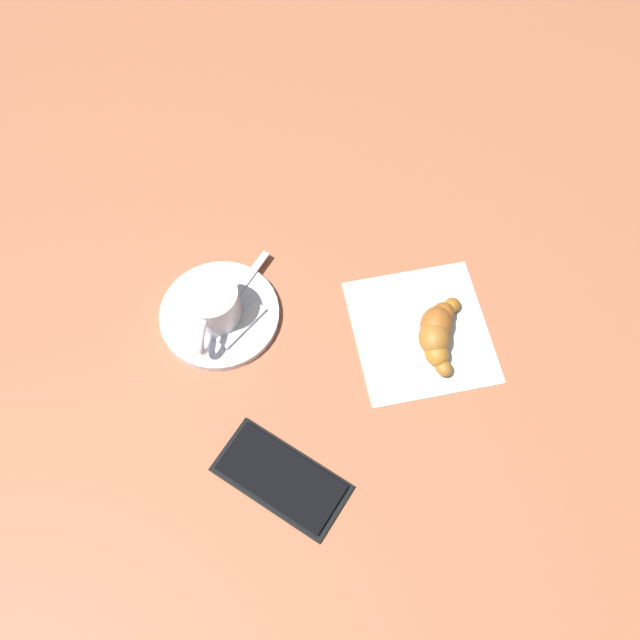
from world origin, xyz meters
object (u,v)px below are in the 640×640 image
Objects in this scene: sugar_packet at (242,325)px; napkin at (421,331)px; croissant at (437,332)px; cell_phone at (281,478)px; espresso_cup at (212,306)px; teaspoon at (228,305)px; saucer at (220,315)px.

sugar_packet is 0.22m from napkin.
cell_phone is (0.17, 0.19, -0.01)m from croissant.
cell_phone is at bearing -123.41° from sugar_packet.
espresso_cup is at bearing 2.31° from napkin.
teaspoon is at bearing -1.46° from napkin.
saucer is 1.50× the size of espresso_cup.
sugar_packet is 0.24m from croissant.
saucer is 2.12× the size of sugar_packet.
cell_phone is at bearing 114.12° from teaspoon.
espresso_cup is at bearing -60.83° from cell_phone.
saucer is 0.27m from croissant.
espresso_cup is at bearing 50.60° from teaspoon.
croissant is 0.69× the size of cell_phone.
saucer is 1.17× the size of teaspoon.
sugar_packet is at bearing 129.05° from teaspoon.
espresso_cup is 0.22m from cell_phone.
croissant is (-0.27, -0.00, -0.02)m from espresso_cup.
croissant reaches higher than sugar_packet.
espresso_cup reaches higher than napkin.
croissant is at bearing 179.37° from saucer.
saucer is at bearing -62.44° from cell_phone.
teaspoon is 1.81× the size of sugar_packet.
croissant reaches higher than cell_phone.
saucer is 0.04m from espresso_cup.
cell_phone is (-0.07, 0.18, -0.01)m from sugar_packet.
teaspoon is at bearing -129.40° from espresso_cup.
saucer is at bearing 0.96° from napkin.
cell_phone is (-0.09, 0.20, -0.01)m from teaspoon.
napkin is at bearing 178.54° from teaspoon.
espresso_cup is at bearing 59.02° from saucer.
espresso_cup is 0.27m from croissant.
espresso_cup is 0.87× the size of croissant.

